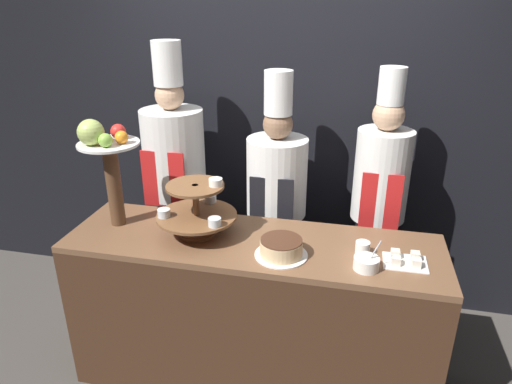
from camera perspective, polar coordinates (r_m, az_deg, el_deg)
wall_back at (r=3.29m, az=3.48°, el=9.25°), size 10.00×0.06×2.80m
buffet_counter at (r=2.79m, az=-0.46°, el=-14.70°), size 2.08×0.60×0.95m
tiered_stand at (r=2.54m, az=-7.39°, el=-2.09°), size 0.45×0.45×0.34m
fruit_pedestal at (r=2.66m, az=-18.25°, el=4.51°), size 0.34×0.34×0.64m
cake_round at (r=2.37m, az=3.18°, el=-7.00°), size 0.28×0.28×0.09m
cup_white at (r=2.44m, az=13.16°, el=-6.86°), size 0.07×0.07×0.07m
cake_square_tray at (r=2.43m, az=18.17°, el=-8.08°), size 0.22×0.17×0.05m
serving_bowl_near at (r=2.33m, az=13.64°, el=-8.65°), size 0.13×0.13×0.17m
chef_left at (r=3.22m, az=-10.03°, el=1.94°), size 0.42×0.42×1.95m
chef_center_left at (r=3.06m, az=2.57°, el=-0.73°), size 0.40×0.40×1.79m
chef_center_right at (r=3.01m, az=15.12°, el=-0.78°), size 0.34×0.34×1.83m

